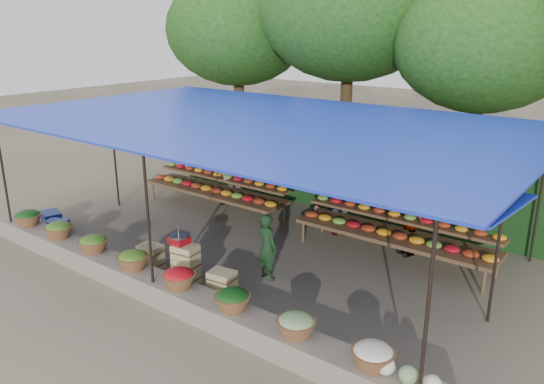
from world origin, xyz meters
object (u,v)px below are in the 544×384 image
Objects in this scene: blue_crate_back at (52,218)px; vendor_seated at (267,247)px; blue_crate_front at (57,226)px; weighing_scale at (179,239)px; crate_counter at (185,268)px.

vendor_seated is at bearing 26.62° from blue_crate_back.
vendor_seated is at bearing -10.34° from blue_crate_front.
weighing_scale is 4.72m from blue_crate_back.
weighing_scale is (-0.12, 0.00, 0.55)m from crate_counter.
blue_crate_front is 0.92× the size of blue_crate_back.
blue_crate_back is (-4.79, 0.16, -0.15)m from crate_counter.
blue_crate_back is (-5.88, -0.92, -0.49)m from vendor_seated.
blue_crate_front is (-4.23, -0.05, -0.16)m from crate_counter.
weighing_scale is at bearing 54.75° from vendor_seated.
crate_counter reaches higher than blue_crate_front.
blue_crate_front is at bearing 25.19° from vendor_seated.
blue_crate_back is at bearing 178.12° from crate_counter.
blue_crate_back is (-4.67, 0.16, -0.70)m from weighing_scale.
weighing_scale is 0.29× the size of vendor_seated.
vendor_seated reaches higher than blue_crate_front.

